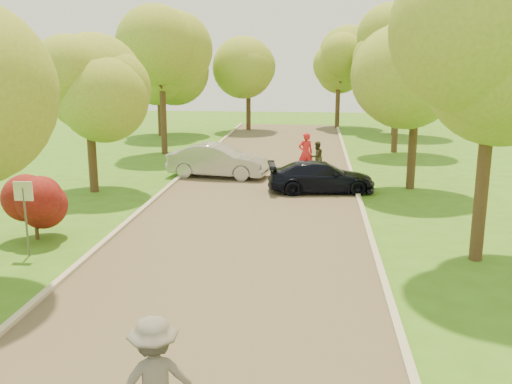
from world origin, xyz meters
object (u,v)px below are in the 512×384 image
at_px(person_striped, 306,153).
at_px(person_olive, 317,157).
at_px(street_sign, 24,203).
at_px(silver_sedan, 218,161).
at_px(skateboarder, 155,382).
at_px(dark_sedan, 321,177).

relative_size(person_striped, person_olive, 1.31).
bearing_deg(person_olive, street_sign, 23.58).
xyz_separation_m(silver_sedan, skateboarder, (2.40, -19.31, 0.31)).
xyz_separation_m(dark_sedan, skateboarder, (-2.45, -16.65, 0.44)).
distance_m(silver_sedan, skateboarder, 19.46).
bearing_deg(street_sign, dark_sedan, 46.95).
xyz_separation_m(skateboarder, person_striped, (1.71, 20.74, -0.09)).
distance_m(skateboarder, person_olive, 21.14).
xyz_separation_m(dark_sedan, person_striped, (-0.74, 4.09, 0.34)).
height_order(street_sign, person_olive, street_sign).
distance_m(person_striped, person_olive, 0.66).
xyz_separation_m(street_sign, silver_sedan, (3.50, 11.60, -0.78)).
distance_m(street_sign, skateboarder, 9.72).
relative_size(silver_sedan, person_striped, 2.38).
xyz_separation_m(silver_sedan, person_striped, (4.11, 1.43, 0.21)).
xyz_separation_m(silver_sedan, dark_sedan, (4.85, -2.66, -0.13)).
bearing_deg(person_olive, skateboarder, 48.96).
distance_m(skateboarder, person_striped, 20.81).
relative_size(street_sign, skateboarder, 1.13).
bearing_deg(skateboarder, dark_sedan, -121.24).
bearing_deg(skateboarder, street_sign, -75.48).
bearing_deg(street_sign, person_olive, 58.48).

